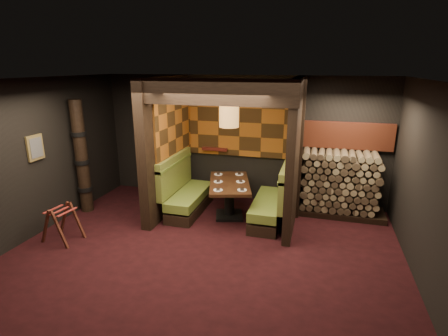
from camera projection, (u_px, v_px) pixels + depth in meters
floor at (203, 255)px, 5.86m from camera, size 6.50×5.50×0.02m
ceiling at (200, 79)px, 5.04m from camera, size 6.50×5.50×0.02m
wall_back at (241, 139)px, 8.00m from camera, size 6.50×0.02×2.85m
wall_front at (93, 270)px, 2.90m from camera, size 6.50×0.02×2.85m
wall_left at (31, 159)px, 6.29m from camera, size 0.02×5.50×2.85m
wall_right at (435, 194)px, 4.61m from camera, size 0.02×5.50×2.85m
partition_left at (167, 146)px, 7.32m from camera, size 0.20×2.20×2.85m
partition_right at (295, 154)px, 6.68m from camera, size 0.15×2.10×2.85m
header_beam at (213, 92)px, 5.76m from camera, size 2.85×0.18×0.44m
tapa_back_panel at (240, 122)px, 7.85m from camera, size 2.40×0.06×1.55m
tapa_side_panel at (174, 125)px, 7.33m from camera, size 0.04×1.85×1.45m
lacquer_shelf at (215, 149)px, 8.12m from camera, size 0.60×0.12×0.07m
booth_bench_left at (185, 193)px, 7.51m from camera, size 0.68×1.60×1.14m
booth_bench_right at (273, 202)px, 7.02m from camera, size 0.68×1.60×1.14m
dining_table at (229, 193)px, 7.18m from camera, size 1.17×1.62×0.77m
place_settings at (229, 181)px, 7.11m from camera, size 0.90×1.27×0.03m
pendant_lamp at (229, 115)px, 6.68m from camera, size 0.38×0.38×0.94m
framed_picture at (35, 148)px, 6.32m from camera, size 0.05×0.36×0.46m
luggage_rack at (62, 222)px, 6.26m from camera, size 0.70×0.53×0.71m
totem_column at (82, 158)px, 7.32m from camera, size 0.31×0.31×2.40m
firewood_stack at (344, 184)px, 7.24m from camera, size 1.73×0.70×1.36m
mosaic_header at (347, 136)px, 7.27m from camera, size 1.83×0.10×0.56m
bay_front_post at (301, 151)px, 6.90m from camera, size 0.08×0.08×2.85m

